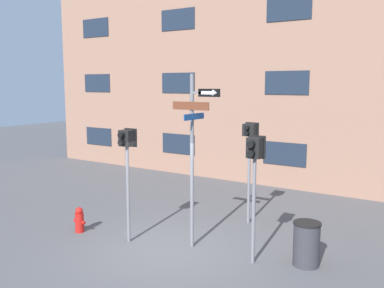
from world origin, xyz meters
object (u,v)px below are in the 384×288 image
(pedestrian_signal_across, at_px, (250,145))
(trash_bin, at_px, (306,244))
(pedestrian_signal_right, at_px, (254,164))
(pedestrian_signal_left, at_px, (127,154))
(fire_hydrant, at_px, (79,220))
(street_sign_pole, at_px, (194,148))

(pedestrian_signal_across, relative_size, trash_bin, 2.95)
(pedestrian_signal_right, height_order, trash_bin, pedestrian_signal_right)
(pedestrian_signal_right, distance_m, pedestrian_signal_across, 2.72)
(pedestrian_signal_left, relative_size, fire_hydrant, 4.18)
(street_sign_pole, relative_size, pedestrian_signal_across, 1.45)
(pedestrian_signal_across, xyz_separation_m, fire_hydrant, (-3.35, -3.13, -1.87))
(pedestrian_signal_left, bearing_deg, trash_bin, 14.48)
(street_sign_pole, height_order, fire_hydrant, street_sign_pole)
(pedestrian_signal_left, xyz_separation_m, pedestrian_signal_across, (1.81, 2.93, 0.00))
(pedestrian_signal_left, relative_size, trash_bin, 2.93)
(pedestrian_signal_right, xyz_separation_m, trash_bin, (1.01, 0.53, -1.70))
(pedestrian_signal_left, height_order, pedestrian_signal_right, pedestrian_signal_left)
(street_sign_pole, bearing_deg, trash_bin, 10.22)
(pedestrian_signal_right, relative_size, fire_hydrant, 4.15)
(street_sign_pole, distance_m, fire_hydrant, 3.79)
(pedestrian_signal_right, distance_m, fire_hydrant, 5.05)
(pedestrian_signal_right, xyz_separation_m, pedestrian_signal_across, (-1.28, 2.40, 0.02))
(pedestrian_signal_left, bearing_deg, street_sign_pole, 21.27)
(trash_bin, bearing_deg, pedestrian_signal_across, 140.68)
(trash_bin, bearing_deg, fire_hydrant, -167.49)
(fire_hydrant, distance_m, trash_bin, 5.78)
(pedestrian_signal_left, relative_size, pedestrian_signal_right, 1.01)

